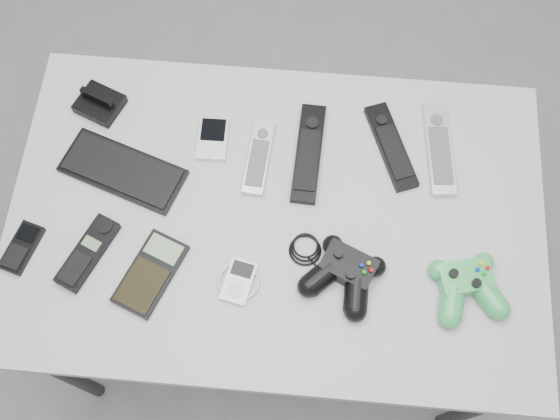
# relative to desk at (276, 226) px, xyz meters

# --- Properties ---
(floor) EXTENTS (3.50, 3.50, 0.00)m
(floor) POSITION_rel_desk_xyz_m (0.07, -0.02, -0.68)
(floor) COLOR slate
(floor) RESTS_ON ground
(desk) EXTENTS (1.11, 0.71, 0.74)m
(desk) POSITION_rel_desk_xyz_m (0.00, 0.00, 0.00)
(desk) COLOR #A0A0A2
(desk) RESTS_ON floor
(pda_keyboard) EXTENTS (0.28, 0.19, 0.02)m
(pda_keyboard) POSITION_rel_desk_xyz_m (-0.33, 0.07, 0.07)
(pda_keyboard) COLOR black
(pda_keyboard) RESTS_ON desk
(dock_bracket) EXTENTS (0.12, 0.11, 0.05)m
(dock_bracket) POSITION_rel_desk_xyz_m (-0.41, 0.22, 0.09)
(dock_bracket) COLOR black
(dock_bracket) RESTS_ON desk
(pda) EXTENTS (0.07, 0.10, 0.02)m
(pda) POSITION_rel_desk_xyz_m (-0.15, 0.16, 0.07)
(pda) COLOR silver
(pda) RESTS_ON desk
(remote_silver_a) EXTENTS (0.06, 0.18, 0.02)m
(remote_silver_a) POSITION_rel_desk_xyz_m (-0.05, 0.13, 0.07)
(remote_silver_a) COLOR silver
(remote_silver_a) RESTS_ON desk
(remote_black_a) EXTENTS (0.06, 0.23, 0.02)m
(remote_black_a) POSITION_rel_desk_xyz_m (0.06, 0.14, 0.08)
(remote_black_a) COLOR black
(remote_black_a) RESTS_ON desk
(remote_black_b) EXTENTS (0.12, 0.21, 0.02)m
(remote_black_b) POSITION_rel_desk_xyz_m (0.23, 0.18, 0.07)
(remote_black_b) COLOR black
(remote_black_b) RESTS_ON desk
(remote_silver_b) EXTENTS (0.07, 0.22, 0.02)m
(remote_silver_b) POSITION_rel_desk_xyz_m (0.33, 0.18, 0.08)
(remote_silver_b) COLOR silver
(remote_silver_b) RESTS_ON desk
(mobile_phone) EXTENTS (0.08, 0.12, 0.02)m
(mobile_phone) POSITION_rel_desk_xyz_m (-0.50, -0.12, 0.07)
(mobile_phone) COLOR black
(mobile_phone) RESTS_ON desk
(cordless_handset) EXTENTS (0.11, 0.17, 0.03)m
(cordless_handset) POSITION_rel_desk_xyz_m (-0.37, -0.12, 0.08)
(cordless_handset) COLOR black
(cordless_handset) RESTS_ON desk
(calculator) EXTENTS (0.14, 0.19, 0.02)m
(calculator) POSITION_rel_desk_xyz_m (-0.24, -0.15, 0.07)
(calculator) COLOR black
(calculator) RESTS_ON desk
(mp3_player) EXTENTS (0.10, 0.10, 0.02)m
(mp3_player) POSITION_rel_desk_xyz_m (-0.06, -0.15, 0.07)
(mp3_player) COLOR white
(mp3_player) RESTS_ON desk
(controller_black) EXTENTS (0.29, 0.24, 0.05)m
(controller_black) POSITION_rel_desk_xyz_m (0.15, -0.12, 0.09)
(controller_black) COLOR black
(controller_black) RESTS_ON desk
(controller_green) EXTENTS (0.17, 0.18, 0.05)m
(controller_green) POSITION_rel_desk_xyz_m (0.38, -0.12, 0.09)
(controller_green) COLOR #268C3A
(controller_green) RESTS_ON desk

